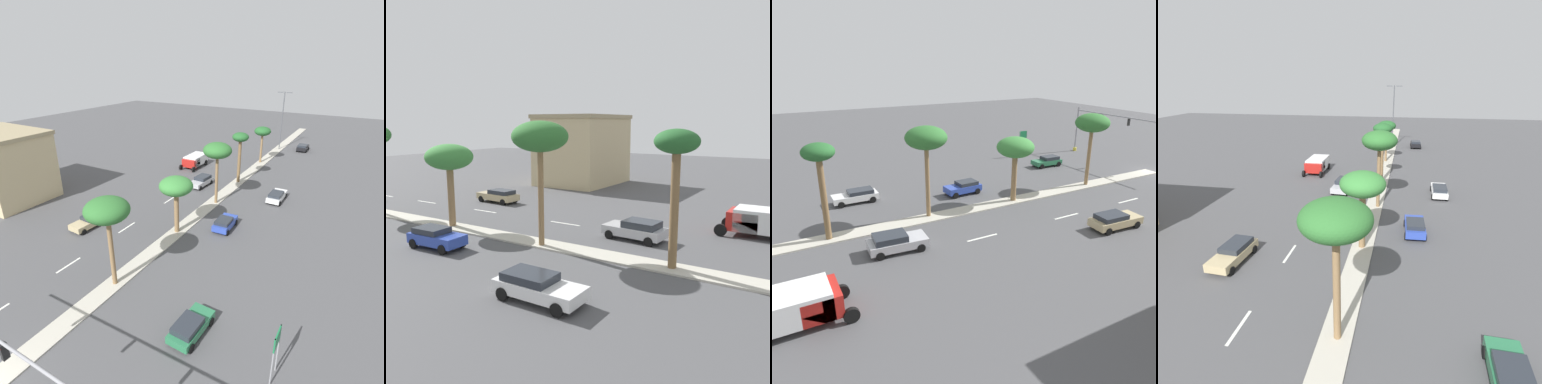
% 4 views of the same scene
% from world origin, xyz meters
% --- Properties ---
extents(ground_plane, '(160.00, 160.00, 0.00)m').
position_xyz_m(ground_plane, '(0.00, 33.57, 0.00)').
color(ground_plane, '#4C4C4F').
extents(median_curb, '(1.80, 86.33, 0.12)m').
position_xyz_m(median_curb, '(0.00, 43.17, 0.06)').
color(median_curb, '#B7B2A3').
rests_on(median_curb, ground).
extents(lane_stripe_left, '(0.20, 2.80, 0.01)m').
position_xyz_m(lane_stripe_left, '(-5.61, 11.24, 0.01)').
color(lane_stripe_left, silver).
rests_on(lane_stripe_left, ground).
extents(lane_stripe_near, '(0.20, 2.80, 0.01)m').
position_xyz_m(lane_stripe_near, '(-5.61, 19.57, 0.01)').
color(lane_stripe_near, silver).
rests_on(lane_stripe_near, ground).
extents(lane_stripe_leading, '(0.20, 2.80, 0.01)m').
position_xyz_m(lane_stripe_leading, '(-5.61, 28.59, 0.01)').
color(lane_stripe_leading, silver).
rests_on(lane_stripe_leading, ground).
extents(traffic_signal_gantry, '(18.42, 0.53, 6.74)m').
position_xyz_m(traffic_signal_gantry, '(8.27, 0.21, 4.51)').
color(traffic_signal_gantry, gray).
rests_on(traffic_signal_gantry, ground).
extents(directional_road_sign, '(0.10, 1.31, 3.70)m').
position_xyz_m(directional_road_sign, '(14.43, 9.49, 2.64)').
color(directional_road_sign, gray).
rests_on(directional_road_sign, ground).
extents(palm_tree_right, '(3.65, 3.65, 7.98)m').
position_xyz_m(palm_tree_right, '(0.08, 11.38, 6.95)').
color(palm_tree_right, olive).
rests_on(palm_tree_right, median_curb).
extents(palm_tree_leading, '(3.65, 3.65, 6.44)m').
position_xyz_m(palm_tree_leading, '(-0.04, 21.57, 5.42)').
color(palm_tree_leading, olive).
rests_on(palm_tree_leading, median_curb).
extents(palm_tree_outboard, '(3.67, 3.67, 8.19)m').
position_xyz_m(palm_tree_outboard, '(0.39, 30.68, 7.17)').
color(palm_tree_outboard, olive).
rests_on(palm_tree_outboard, median_curb).
extents(palm_tree_near, '(2.47, 2.47, 7.74)m').
position_xyz_m(palm_tree_near, '(-0.02, 39.50, 6.59)').
color(palm_tree_near, brown).
rests_on(palm_tree_near, median_curb).
extents(sedan_blue_near, '(2.02, 3.90, 1.36)m').
position_xyz_m(sedan_blue_near, '(4.27, 24.93, 0.74)').
color(sedan_blue_near, '#2D47AD').
rests_on(sedan_blue_near, ground).
extents(sedan_white_rear, '(1.89, 4.42, 1.30)m').
position_xyz_m(sedan_white_rear, '(7.19, 35.53, 0.71)').
color(sedan_white_rear, silver).
rests_on(sedan_white_rear, ground).
extents(sedan_silver_far, '(2.31, 4.52, 1.44)m').
position_xyz_m(sedan_silver_far, '(-4.37, 35.43, 0.77)').
color(sedan_silver_far, '#B2B2B7').
rests_on(sedan_silver_far, ground).
extents(sedan_green_center, '(1.98, 3.99, 1.33)m').
position_xyz_m(sedan_green_center, '(8.43, 9.91, 0.72)').
color(sedan_green_center, '#287047').
rests_on(sedan_green_center, ground).
extents(sedan_tan_outboard, '(2.18, 4.66, 1.36)m').
position_xyz_m(sedan_tan_outboard, '(-9.42, 17.81, 0.74)').
color(sedan_tan_outboard, tan).
rests_on(sedan_tan_outboard, ground).
extents(box_truck, '(2.78, 5.85, 2.06)m').
position_xyz_m(box_truck, '(-9.75, 42.84, 1.20)').
color(box_truck, '#B21E19').
rests_on(box_truck, ground).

